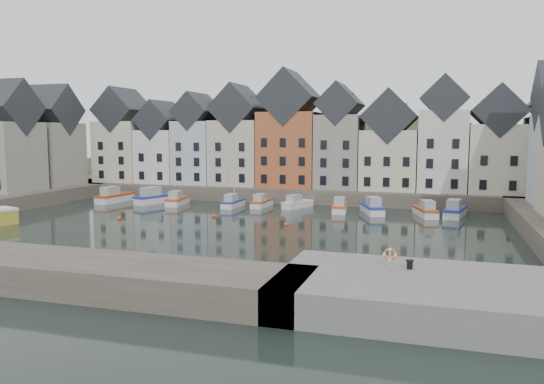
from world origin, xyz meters
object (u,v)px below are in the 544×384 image
at_px(boat_a, 114,197).
at_px(boat_d, 233,202).
at_px(mooring_bollard, 410,264).
at_px(life_ring_post, 390,255).

height_order(boat_a, boat_d, boat_d).
relative_size(mooring_bollard, life_ring_post, 0.43).
relative_size(boat_a, boat_d, 0.68).
height_order(boat_d, life_ring_post, boat_d).
bearing_deg(boat_d, mooring_bollard, -53.80).
bearing_deg(boat_a, mooring_bollard, -33.28).
distance_m(mooring_bollard, life_ring_post, 1.34).
height_order(boat_a, mooring_bollard, mooring_bollard).
bearing_deg(life_ring_post, boat_a, 140.88).
xyz_separation_m(mooring_bollard, life_ring_post, (-1.17, -0.36, 0.55)).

